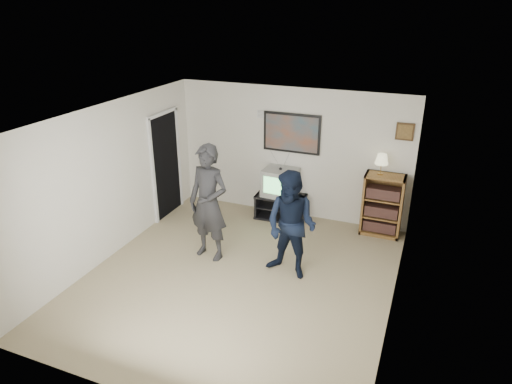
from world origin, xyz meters
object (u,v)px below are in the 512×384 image
Objects in this scene: media_stand at (281,206)px; person_short at (291,226)px; person_tall at (209,203)px; crt_television at (280,182)px; bookshelf at (382,205)px.

person_short reaches higher than media_stand.
person_tall is 1.40m from person_short.
person_tall is (-0.61, -1.80, 0.72)m from media_stand.
person_tall is at bearing -111.11° from media_stand.
person_tall reaches higher than person_short.
crt_television is 0.37× the size of person_short.
crt_television is 1.91m from person_tall.
bookshelf is 0.59× the size of person_tall.
media_stand is 0.85× the size of bookshelf.
person_tall is at bearing -170.68° from person_short.
person_short is at bearing -120.33° from bookshelf.
media_stand is 2.09m from person_short.
bookshelf is 3.13m from person_tall.
person_short is (0.81, -1.84, 0.11)m from crt_television.
media_stand is at bearing -178.48° from bookshelf.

